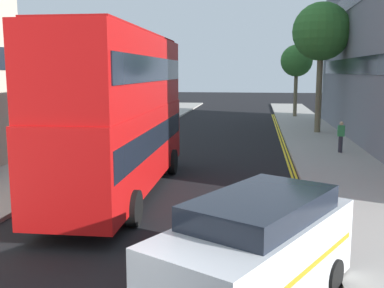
# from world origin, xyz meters

# --- Properties ---
(sidewalk_right) EXTENTS (4.00, 80.00, 0.14)m
(sidewalk_right) POSITION_xyz_m (6.50, 16.00, 0.07)
(sidewalk_right) COLOR #9E9991
(sidewalk_right) RESTS_ON ground
(sidewalk_left) EXTENTS (4.00, 80.00, 0.14)m
(sidewalk_left) POSITION_xyz_m (-6.50, 16.00, 0.07)
(sidewalk_left) COLOR #9E9991
(sidewalk_left) RESTS_ON ground
(kerb_line_outer) EXTENTS (0.10, 56.00, 0.01)m
(kerb_line_outer) POSITION_xyz_m (4.40, 14.00, 0.00)
(kerb_line_outer) COLOR yellow
(kerb_line_outer) RESTS_ON ground
(kerb_line_inner) EXTENTS (0.10, 56.00, 0.01)m
(kerb_line_inner) POSITION_xyz_m (4.24, 14.00, 0.00)
(kerb_line_inner) COLOR yellow
(kerb_line_inner) RESTS_ON ground
(double_decker_bus_away) EXTENTS (2.98, 10.86, 5.64)m
(double_decker_bus_away) POSITION_xyz_m (-1.96, 10.70, 3.03)
(double_decker_bus_away) COLOR #B20F0F
(double_decker_bus_away) RESTS_ON ground
(taxi_minivan) EXTENTS (3.95, 5.11, 2.12)m
(taxi_minivan) POSITION_xyz_m (2.74, 3.27, 1.07)
(taxi_minivan) COLOR silver
(taxi_minivan) RESTS_ON ground
(pedestrian_far) EXTENTS (0.34, 0.22, 1.62)m
(pedestrian_far) POSITION_xyz_m (7.08, 19.61, 0.99)
(pedestrian_far) COLOR #2D2D38
(pedestrian_far) RESTS_ON sidewalk_right
(street_tree_near) EXTENTS (2.94, 2.94, 6.64)m
(street_tree_near) POSITION_xyz_m (6.26, 38.97, 5.25)
(street_tree_near) COLOR #6B6047
(street_tree_near) RESTS_ON sidewalk_right
(street_tree_mid) EXTENTS (3.89, 3.89, 8.78)m
(street_tree_mid) POSITION_xyz_m (6.91, 27.65, 6.91)
(street_tree_mid) COLOR #6B6047
(street_tree_mid) RESTS_ON sidewalk_right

